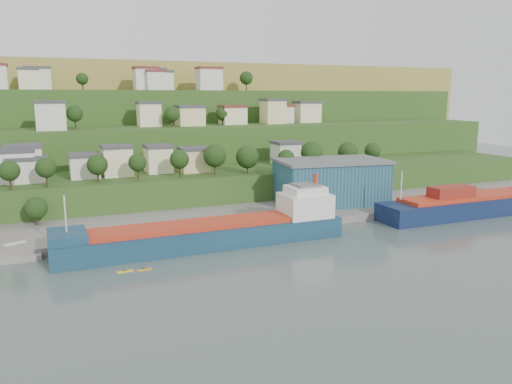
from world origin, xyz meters
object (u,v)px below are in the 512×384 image
cargo_ship_near (214,234)px  warehouse (331,181)px  kayak_orange (144,269)px  cargo_ship_far (486,204)px

cargo_ship_near → warehouse: bearing=26.1°
cargo_ship_near → kayak_orange: 20.25m
cargo_ship_far → warehouse: cargo_ship_far is taller
kayak_orange → warehouse: bearing=26.4°
cargo_ship_near → cargo_ship_far: (80.89, 0.21, 0.09)m
cargo_ship_near → warehouse: 47.97m
warehouse → kayak_orange: size_ratio=11.18×
cargo_ship_near → kayak_orange: size_ratio=21.82×
cargo_ship_far → warehouse: (-38.35, 21.19, 5.71)m
warehouse → cargo_ship_far: bearing=-22.2°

